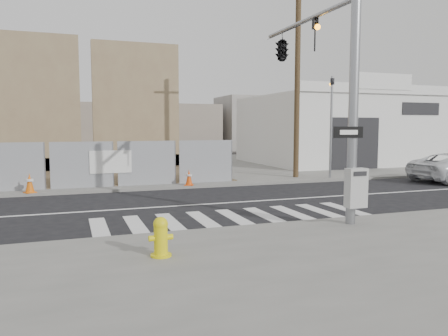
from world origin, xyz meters
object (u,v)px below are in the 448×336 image
object	(u,v)px
auto_shop	(337,130)
fire_hydrant	(161,237)
traffic_cone_c	(30,183)
traffic_cone_d	(189,178)
signal_pole	(302,64)

from	to	relation	value
auto_shop	fire_hydrant	xyz separation A→B (m)	(-17.00, -19.02, -2.01)
traffic_cone_c	fire_hydrant	bearing A→B (deg)	-72.47
traffic_cone_c	traffic_cone_d	world-z (taller)	traffic_cone_c
fire_hydrant	traffic_cone_d	size ratio (longest dim) A/B	1.13
auto_shop	signal_pole	bearing A→B (deg)	-127.46
traffic_cone_d	auto_shop	bearing A→B (deg)	32.66
signal_pole	fire_hydrant	bearing A→B (deg)	-143.84
auto_shop	traffic_cone_c	distance (m)	22.14
signal_pole	auto_shop	world-z (taller)	signal_pole
auto_shop	traffic_cone_d	bearing A→B (deg)	-147.34
fire_hydrant	signal_pole	bearing A→B (deg)	33.34
auto_shop	traffic_cone_d	size ratio (longest dim) A/B	16.57
traffic_cone_c	traffic_cone_d	bearing A→B (deg)	0.00
traffic_cone_d	traffic_cone_c	bearing A→B (deg)	180.00
auto_shop	fire_hydrant	bearing A→B (deg)	-131.78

